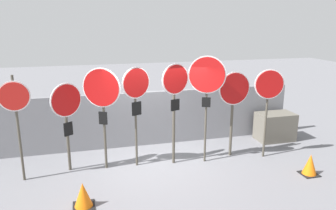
{
  "coord_description": "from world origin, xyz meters",
  "views": [
    {
      "loc": [
        -1.67,
        -7.7,
        3.63
      ],
      "look_at": [
        0.34,
        0.0,
        1.55
      ],
      "focal_mm": 35.0,
      "sensor_mm": 36.0,
      "label": 1
    }
  ],
  "objects_px": {
    "stop_sign_4": "(175,92)",
    "stop_sign_5": "(207,82)",
    "stop_sign_6": "(234,96)",
    "stop_sign_7": "(269,91)",
    "stop_sign_2": "(102,95)",
    "traffic_cone_0": "(83,195)",
    "traffic_cone_1": "(310,165)",
    "storage_crate": "(275,127)",
    "stop_sign_3": "(136,93)",
    "stop_sign_1": "(67,110)",
    "stop_sign_0": "(15,106)"
  },
  "relations": [
    {
      "from": "stop_sign_4",
      "to": "stop_sign_5",
      "type": "distance_m",
      "value": 0.83
    },
    {
      "from": "stop_sign_6",
      "to": "stop_sign_7",
      "type": "distance_m",
      "value": 0.89
    },
    {
      "from": "stop_sign_2",
      "to": "traffic_cone_0",
      "type": "height_order",
      "value": "stop_sign_2"
    },
    {
      "from": "stop_sign_4",
      "to": "stop_sign_5",
      "type": "relative_size",
      "value": 0.94
    },
    {
      "from": "stop_sign_5",
      "to": "traffic_cone_1",
      "type": "relative_size",
      "value": 5.4
    },
    {
      "from": "stop_sign_6",
      "to": "stop_sign_7",
      "type": "relative_size",
      "value": 0.97
    },
    {
      "from": "traffic_cone_0",
      "to": "storage_crate",
      "type": "distance_m",
      "value": 6.27
    },
    {
      "from": "traffic_cone_1",
      "to": "stop_sign_3",
      "type": "bearing_deg",
      "value": 158.65
    },
    {
      "from": "stop_sign_1",
      "to": "stop_sign_5",
      "type": "bearing_deg",
      "value": -40.3
    },
    {
      "from": "stop_sign_2",
      "to": "traffic_cone_0",
      "type": "distance_m",
      "value": 2.39
    },
    {
      "from": "stop_sign_2",
      "to": "traffic_cone_1",
      "type": "distance_m",
      "value": 5.25
    },
    {
      "from": "stop_sign_5",
      "to": "traffic_cone_0",
      "type": "xyz_separation_m",
      "value": [
        -3.1,
        -1.4,
        -1.88
      ]
    },
    {
      "from": "stop_sign_1",
      "to": "traffic_cone_0",
      "type": "relative_size",
      "value": 4.25
    },
    {
      "from": "stop_sign_2",
      "to": "stop_sign_7",
      "type": "xyz_separation_m",
      "value": [
        4.22,
        -0.36,
        -0.07
      ]
    },
    {
      "from": "stop_sign_5",
      "to": "traffic_cone_1",
      "type": "height_order",
      "value": "stop_sign_5"
    },
    {
      "from": "stop_sign_5",
      "to": "storage_crate",
      "type": "height_order",
      "value": "stop_sign_5"
    },
    {
      "from": "stop_sign_6",
      "to": "traffic_cone_1",
      "type": "bearing_deg",
      "value": -51.26
    },
    {
      "from": "traffic_cone_0",
      "to": "traffic_cone_1",
      "type": "bearing_deg",
      "value": 0.84
    },
    {
      "from": "stop_sign_3",
      "to": "stop_sign_2",
      "type": "bearing_deg",
      "value": 154.45
    },
    {
      "from": "stop_sign_1",
      "to": "stop_sign_3",
      "type": "bearing_deg",
      "value": -39.29
    },
    {
      "from": "stop_sign_1",
      "to": "traffic_cone_1",
      "type": "bearing_deg",
      "value": -50.95
    },
    {
      "from": "stop_sign_4",
      "to": "storage_crate",
      "type": "height_order",
      "value": "stop_sign_4"
    },
    {
      "from": "stop_sign_3",
      "to": "stop_sign_5",
      "type": "height_order",
      "value": "stop_sign_5"
    },
    {
      "from": "stop_sign_7",
      "to": "stop_sign_3",
      "type": "bearing_deg",
      "value": -174.56
    },
    {
      "from": "storage_crate",
      "to": "stop_sign_1",
      "type": "bearing_deg",
      "value": -174.0
    },
    {
      "from": "stop_sign_3",
      "to": "stop_sign_5",
      "type": "xyz_separation_m",
      "value": [
        1.73,
        -0.22,
        0.22
      ]
    },
    {
      "from": "traffic_cone_0",
      "to": "traffic_cone_1",
      "type": "relative_size",
      "value": 1.01
    },
    {
      "from": "stop_sign_0",
      "to": "stop_sign_1",
      "type": "bearing_deg",
      "value": 11.62
    },
    {
      "from": "stop_sign_2",
      "to": "stop_sign_3",
      "type": "relative_size",
      "value": 1.0
    },
    {
      "from": "stop_sign_4",
      "to": "storage_crate",
      "type": "bearing_deg",
      "value": -4.43
    },
    {
      "from": "stop_sign_4",
      "to": "stop_sign_5",
      "type": "height_order",
      "value": "stop_sign_5"
    },
    {
      "from": "stop_sign_6",
      "to": "storage_crate",
      "type": "distance_m",
      "value": 2.38
    },
    {
      "from": "traffic_cone_1",
      "to": "stop_sign_2",
      "type": "bearing_deg",
      "value": 161.71
    },
    {
      "from": "stop_sign_3",
      "to": "stop_sign_4",
      "type": "xyz_separation_m",
      "value": [
        0.95,
        -0.1,
        -0.03
      ]
    },
    {
      "from": "stop_sign_5",
      "to": "stop_sign_7",
      "type": "distance_m",
      "value": 1.71
    },
    {
      "from": "stop_sign_4",
      "to": "storage_crate",
      "type": "xyz_separation_m",
      "value": [
        3.47,
        0.88,
        -1.47
      ]
    },
    {
      "from": "stop_sign_2",
      "to": "stop_sign_6",
      "type": "distance_m",
      "value": 3.4
    },
    {
      "from": "stop_sign_6",
      "to": "stop_sign_4",
      "type": "bearing_deg",
      "value": 179.6
    },
    {
      "from": "stop_sign_4",
      "to": "traffic_cone_0",
      "type": "height_order",
      "value": "stop_sign_4"
    },
    {
      "from": "stop_sign_3",
      "to": "stop_sign_1",
      "type": "bearing_deg",
      "value": 151.55
    },
    {
      "from": "stop_sign_3",
      "to": "traffic_cone_1",
      "type": "relative_size",
      "value": 4.93
    },
    {
      "from": "stop_sign_6",
      "to": "stop_sign_0",
      "type": "bearing_deg",
      "value": 178.18
    },
    {
      "from": "stop_sign_2",
      "to": "stop_sign_4",
      "type": "xyz_separation_m",
      "value": [
        1.76,
        -0.13,
        -0.01
      ]
    },
    {
      "from": "traffic_cone_0",
      "to": "storage_crate",
      "type": "relative_size",
      "value": 0.47
    },
    {
      "from": "stop_sign_3",
      "to": "stop_sign_4",
      "type": "relative_size",
      "value": 0.98
    },
    {
      "from": "stop_sign_6",
      "to": "traffic_cone_1",
      "type": "xyz_separation_m",
      "value": [
        1.35,
        -1.51,
        -1.44
      ]
    },
    {
      "from": "stop_sign_2",
      "to": "stop_sign_0",
      "type": "bearing_deg",
      "value": -147.09
    },
    {
      "from": "stop_sign_4",
      "to": "stop_sign_6",
      "type": "height_order",
      "value": "stop_sign_4"
    },
    {
      "from": "stop_sign_0",
      "to": "traffic_cone_1",
      "type": "distance_m",
      "value": 6.94
    },
    {
      "from": "stop_sign_1",
      "to": "stop_sign_5",
      "type": "height_order",
      "value": "stop_sign_5"
    }
  ]
}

